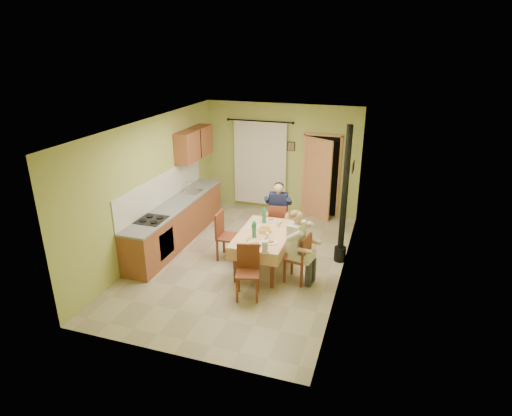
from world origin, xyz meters
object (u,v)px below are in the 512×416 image
(chair_left, at_px, (228,245))
(chair_far, at_px, (278,232))
(dining_table, at_px, (264,250))
(chair_near, at_px, (248,282))
(man_far, at_px, (278,207))
(chair_right, at_px, (297,267))
(man_right, at_px, (298,238))
(stove_flue, at_px, (343,214))

(chair_left, bearing_deg, chair_far, 138.66)
(dining_table, height_order, chair_near, chair_near)
(chair_near, height_order, man_far, man_far)
(chair_far, distance_m, chair_right, 1.60)
(chair_right, height_order, man_far, man_far)
(chair_near, relative_size, man_right, 0.69)
(chair_near, bearing_deg, chair_right, -146.53)
(dining_table, distance_m, chair_far, 1.12)
(chair_left, bearing_deg, chair_near, 32.61)
(man_right, distance_m, stove_flue, 1.26)
(chair_near, distance_m, man_far, 2.30)
(chair_far, bearing_deg, stove_flue, -22.50)
(chair_near, xyz_separation_m, man_far, (-0.06, 2.22, 0.59))
(chair_far, distance_m, man_far, 0.59)
(chair_right, bearing_deg, chair_near, 149.27)
(chair_near, relative_size, chair_right, 1.00)
(man_right, relative_size, stove_flue, 0.50)
(chair_right, bearing_deg, chair_far, 39.47)
(chair_near, bearing_deg, man_right, -145.91)
(dining_table, height_order, chair_left, chair_left)
(chair_left, distance_m, stove_flue, 2.41)
(dining_table, height_order, man_right, man_right)
(chair_right, bearing_deg, chair_left, 84.58)
(dining_table, height_order, chair_right, chair_right)
(chair_near, distance_m, stove_flue, 2.41)
(chair_left, bearing_deg, man_right, 72.07)
(dining_table, height_order, man_far, man_far)
(chair_near, bearing_deg, man_far, -103.33)
(dining_table, bearing_deg, chair_far, 90.50)
(chair_near, xyz_separation_m, stove_flue, (1.36, 1.85, 0.73))
(chair_right, xyz_separation_m, man_right, (-0.01, 0.00, 0.59))
(man_far, height_order, stove_flue, stove_flue)
(chair_far, distance_m, chair_near, 2.21)
(dining_table, bearing_deg, stove_flue, 28.01)
(dining_table, xyz_separation_m, man_far, (-0.03, 1.13, 0.50))
(chair_near, distance_m, chair_right, 1.07)
(chair_far, height_order, man_right, man_right)
(chair_near, xyz_separation_m, chair_left, (-0.85, 1.25, 0.00))
(chair_left, height_order, man_right, man_right)
(dining_table, xyz_separation_m, chair_right, (0.74, -0.29, -0.09))
(man_far, relative_size, stove_flue, 0.50)
(chair_right, relative_size, chair_left, 0.95)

